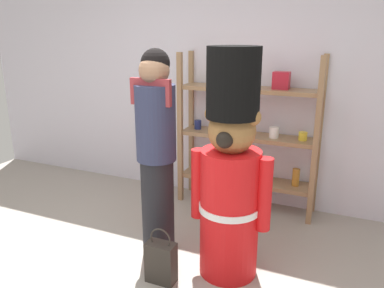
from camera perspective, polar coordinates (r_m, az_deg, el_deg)
name	(u,v)px	position (r m, az deg, el deg)	size (l,w,h in m)	color
back_wall	(222,81)	(4.17, 4.59, 9.43)	(6.40, 0.12, 2.60)	silver
merchandise_shelf	(248,133)	(3.95, 8.32, 1.68)	(1.43, 0.35, 1.61)	#93704C
teddy_bear_guard	(230,176)	(2.80, 5.78, -4.84)	(0.62, 0.46, 1.72)	red
person_shopper	(156,150)	(3.01, -5.35, -0.96)	(0.33, 0.31, 1.69)	black
shopping_bag	(161,262)	(2.97, -4.66, -17.14)	(0.22, 0.12, 0.44)	#332D28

